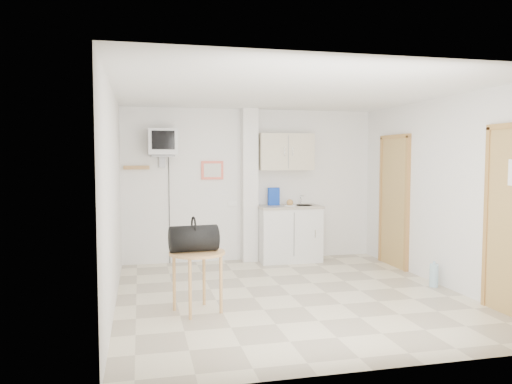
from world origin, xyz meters
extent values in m
plane|color=beige|center=(0.00, 0.00, 0.00)|extent=(4.50, 4.50, 0.00)
cube|color=white|center=(0.00, 2.25, 1.25)|extent=(4.20, 0.04, 2.50)
cube|color=white|center=(0.00, -2.25, 1.25)|extent=(4.20, 0.04, 2.50)
cube|color=white|center=(-2.10, 0.00, 1.25)|extent=(0.04, 4.50, 2.50)
cube|color=white|center=(2.10, 0.00, 1.25)|extent=(0.04, 4.50, 2.50)
cube|color=white|center=(0.00, 0.00, 2.50)|extent=(4.20, 4.50, 0.04)
cube|color=white|center=(-0.05, 2.14, 1.25)|extent=(0.25, 0.22, 2.50)
cube|color=#F06550|center=(-0.65, 2.23, 1.50)|extent=(0.36, 0.03, 0.30)
cube|color=silver|center=(-0.65, 2.22, 1.50)|extent=(0.28, 0.01, 0.22)
cube|color=tan|center=(-1.85, 2.22, 1.55)|extent=(0.40, 0.05, 0.06)
cube|color=white|center=(-0.32, 2.24, 0.95)|extent=(0.15, 0.02, 0.08)
cylinder|color=tan|center=(-2.00, 2.16, 1.54)|extent=(0.02, 0.08, 0.02)
cylinder|color=tan|center=(-1.90, 2.16, 1.54)|extent=(0.02, 0.08, 0.02)
cylinder|color=tan|center=(-1.80, 2.16, 1.54)|extent=(0.02, 0.08, 0.02)
cylinder|color=tan|center=(-1.70, 2.16, 1.54)|extent=(0.02, 0.08, 0.02)
cube|color=#AD7838|center=(2.08, 1.25, 1.00)|extent=(0.04, 0.75, 2.00)
cube|color=#8E5F36|center=(2.07, 1.25, 1.00)|extent=(0.06, 0.87, 2.06)
cube|color=silver|center=(0.58, 1.98, 0.44)|extent=(1.00, 0.55, 0.88)
cube|color=#A19588|center=(0.58, 1.98, 0.90)|extent=(1.03, 0.58, 0.04)
cylinder|color=#B7B7BA|center=(0.83, 1.98, 0.90)|extent=(0.30, 0.30, 0.05)
cylinder|color=#B7B7BA|center=(0.83, 2.12, 1.00)|extent=(0.02, 0.02, 0.16)
cylinder|color=#B7B7BA|center=(0.83, 2.06, 1.07)|extent=(0.02, 0.13, 0.02)
cube|color=#C0B59A|center=(0.55, 2.09, 1.80)|extent=(0.90, 0.32, 0.60)
cube|color=#0F37AD|center=(0.35, 2.09, 1.06)|extent=(0.19, 0.07, 0.29)
cylinder|color=white|center=(0.57, 1.91, 0.93)|extent=(0.22, 0.22, 0.01)
sphere|color=tan|center=(0.57, 1.91, 0.97)|extent=(0.11, 0.11, 0.11)
cube|color=slate|center=(-1.45, 2.09, 1.73)|extent=(0.36, 0.32, 0.02)
cube|color=slate|center=(-1.45, 2.22, 1.65)|extent=(0.10, 0.06, 0.20)
cube|color=silver|center=(-1.45, 2.02, 1.95)|extent=(0.44, 0.42, 0.40)
cube|color=black|center=(-1.45, 1.80, 1.97)|extent=(0.34, 0.02, 0.28)
cylinder|color=black|center=(-1.35, 2.23, 0.86)|extent=(0.01, 0.01, 1.73)
cylinder|color=tan|center=(-1.20, -0.40, 0.66)|extent=(0.62, 0.62, 0.03)
cylinder|color=tan|center=(-0.95, -0.51, 0.32)|extent=(0.04, 0.04, 0.65)
cylinder|color=tan|center=(-1.10, -0.16, 0.32)|extent=(0.04, 0.04, 0.65)
cylinder|color=tan|center=(-1.45, -0.30, 0.32)|extent=(0.04, 0.04, 0.65)
cylinder|color=tan|center=(-1.31, -0.65, 0.32)|extent=(0.04, 0.04, 0.65)
cylinder|color=black|center=(-1.24, -0.40, 0.82)|extent=(0.55, 0.34, 0.29)
torus|color=black|center=(-1.24, -0.40, 0.95)|extent=(0.04, 0.22, 0.22)
cylinder|color=#97BDCF|center=(1.97, -0.04, 0.15)|extent=(0.11, 0.11, 0.30)
cylinder|color=#97BDCF|center=(1.97, -0.04, 0.32)|extent=(0.03, 0.03, 0.04)
camera|label=1|loc=(-1.80, -5.83, 1.71)|focal=35.00mm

